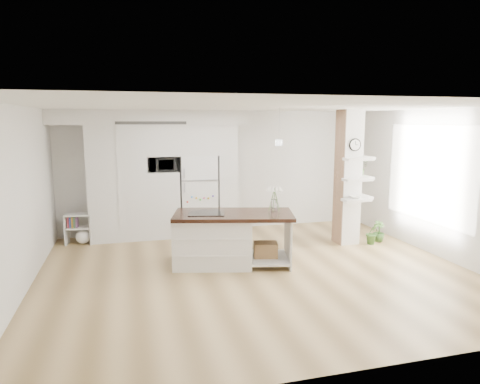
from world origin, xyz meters
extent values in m
cube|color=tan|center=(0.00, 0.00, 0.00)|extent=(7.00, 6.00, 0.01)
cube|color=white|center=(0.00, 0.00, 2.70)|extent=(7.00, 6.00, 0.04)
cube|color=silver|center=(0.00, 3.00, 1.35)|extent=(7.00, 0.04, 2.70)
cube|color=silver|center=(0.00, -3.00, 1.35)|extent=(7.00, 0.04, 2.70)
cube|color=silver|center=(-3.50, 0.00, 1.35)|extent=(0.04, 6.00, 2.70)
cube|color=silver|center=(3.50, 0.00, 1.35)|extent=(0.04, 6.00, 2.70)
cube|color=silver|center=(-2.20, 2.67, 1.20)|extent=(1.20, 0.65, 2.40)
cube|color=silver|center=(-1.27, 2.67, 0.71)|extent=(0.65, 0.65, 1.42)
cube|color=silver|center=(-1.27, 2.67, 2.08)|extent=(0.65, 0.65, 0.65)
cube|color=silver|center=(-0.53, 2.67, 2.08)|extent=(0.85, 0.65, 0.65)
cube|color=silver|center=(0.10, 2.67, 1.20)|extent=(0.40, 0.65, 2.40)
cube|color=silver|center=(-1.50, 2.65, 2.55)|extent=(4.00, 0.70, 0.30)
cube|color=#262626|center=(-1.50, 2.31, 2.44)|extent=(1.40, 0.04, 0.06)
cube|color=white|center=(-0.53, 2.68, 0.88)|extent=(0.78, 0.66, 1.75)
cube|color=#B2B2B7|center=(-0.53, 2.34, 1.24)|extent=(0.78, 0.01, 0.03)
cube|color=silver|center=(2.30, 1.20, 1.35)|extent=(0.40, 0.40, 2.70)
cube|color=tan|center=(2.09, 1.20, 1.35)|extent=(0.02, 0.40, 2.70)
cube|color=tan|center=(2.30, 1.41, 1.35)|extent=(0.40, 0.02, 2.70)
cylinder|color=black|center=(2.30, 0.99, 2.02)|extent=(0.25, 0.03, 0.25)
cylinder|color=white|center=(2.30, 0.98, 2.02)|extent=(0.21, 0.01, 0.21)
plane|color=white|center=(3.48, 0.30, 1.50)|extent=(0.00, 2.40, 2.40)
cylinder|color=white|center=(1.70, 0.15, 2.12)|extent=(0.12, 0.12, 0.10)
cube|color=silver|center=(-0.61, 0.56, 0.43)|extent=(1.49, 1.15, 0.85)
cube|color=silver|center=(0.32, 0.33, 0.11)|extent=(0.90, 1.01, 0.04)
cube|color=silver|center=(0.65, 0.25, 0.43)|extent=(0.23, 0.85, 0.85)
cube|color=black|center=(-0.27, 0.47, 0.88)|extent=(2.20, 1.42, 0.06)
cube|color=black|center=(-0.71, 0.58, 0.92)|extent=(0.71, 0.64, 0.01)
cube|color=#A77E51|center=(0.27, 0.34, 0.26)|extent=(0.47, 0.39, 0.25)
cylinder|color=white|center=(0.45, 0.40, 1.02)|extent=(0.12, 0.12, 0.22)
cube|color=silver|center=(-3.25, 2.53, 0.31)|extent=(0.07, 0.30, 0.62)
cube|color=silver|center=(-2.75, 2.47, 0.31)|extent=(0.07, 0.30, 0.62)
cube|color=silver|center=(-3.00, 2.50, 0.61)|extent=(0.56, 0.36, 0.03)
cube|color=silver|center=(-3.00, 2.50, 0.34)|extent=(0.53, 0.36, 0.03)
sphere|color=white|center=(-2.93, 2.49, 0.15)|extent=(0.30, 0.30, 0.30)
imported|color=#396428|center=(2.76, 0.95, 0.24)|extent=(0.27, 0.23, 0.47)
imported|color=#396428|center=(3.00, 1.10, 0.21)|extent=(0.26, 0.26, 0.43)
imported|color=#2D2D2D|center=(-1.27, 2.62, 1.57)|extent=(0.54, 0.37, 0.30)
imported|color=#396428|center=(2.63, 1.30, 1.52)|extent=(0.27, 0.23, 0.30)
imported|color=white|center=(2.30, 0.90, 1.00)|extent=(0.22, 0.22, 0.05)
camera|label=1|loc=(-2.00, -6.50, 2.47)|focal=32.00mm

